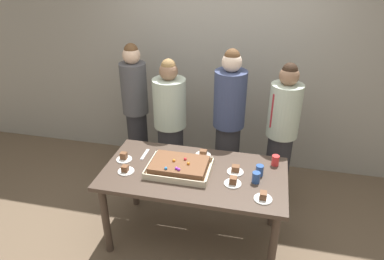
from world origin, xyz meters
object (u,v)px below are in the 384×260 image
Objects in this scene: drink_cup_middle at (260,170)px; party_table at (194,181)px; plated_slice_center_back at (203,154)px; plated_slice_near_right at (124,158)px; drink_cup_nearest at (256,177)px; person_serving_front at (170,125)px; person_green_shirt_behind at (136,109)px; cake_server_utensil at (145,154)px; plated_slice_near_left at (233,182)px; plated_slice_far_right at (126,170)px; plated_slice_far_left at (235,170)px; sheet_cake at (179,167)px; person_far_right_suit at (281,134)px; person_striped_tie_right at (229,124)px; drink_cup_far_end at (275,160)px; plated_slice_center_front at (263,197)px.

party_table is at bearing -171.83° from drink_cup_middle.
drink_cup_middle reaches higher than plated_slice_center_back.
drink_cup_nearest is (1.26, -0.08, 0.03)m from plated_slice_near_right.
person_serving_front is at bearing 132.78° from plated_slice_center_back.
plated_slice_near_right is (-0.71, 0.05, 0.12)m from party_table.
person_green_shirt_behind is at bearing 133.26° from party_table.
drink_cup_middle is at bearing -5.04° from cake_server_utensil.
plated_slice_near_left reaches higher than plated_slice_far_right.
plated_slice_far_left is 1.61m from person_green_shirt_behind.
sheet_cake reaches higher than plated_slice_far_right.
plated_slice_center_back is 0.75× the size of cake_server_utensil.
plated_slice_near_right is 0.77m from plated_slice_center_back.
plated_slice_center_back is at bearing -7.77° from person_far_right_suit.
party_table is 0.32m from plated_slice_center_back.
sheet_cake is 0.34× the size of person_green_shirt_behind.
cake_server_utensil is 0.65m from person_serving_front.
person_striped_tie_right reaches higher than drink_cup_middle.
person_serving_front is at bearing 144.71° from drink_cup_middle.
plated_slice_far_right is at bearing -22.15° from person_green_shirt_behind.
plated_slice_near_left is at bearing -90.04° from plated_slice_far_left.
person_green_shirt_behind is (-1.31, 0.92, 0.07)m from plated_slice_far_left.
drink_cup_far_end is (0.85, 0.30, 0.00)m from sheet_cake.
person_far_right_suit reaches higher than drink_cup_nearest.
drink_cup_middle is 0.50× the size of cake_server_utensil.
plated_slice_near_left is 1.25m from person_serving_front.
drink_cup_nearest is at bearing -30.71° from plated_slice_far_left.
drink_cup_nearest is (0.69, -0.02, 0.00)m from sheet_cake.
person_green_shirt_behind is at bearing 116.20° from cake_server_utensil.
person_serving_front is at bearing 131.77° from plated_slice_near_left.
person_serving_front reaches higher than drink_cup_far_end.
person_serving_front is at bearing 72.57° from plated_slice_near_right.
party_table is 0.20m from sheet_cake.
plated_slice_far_right is at bearing -169.44° from drink_cup_middle.
person_green_shirt_behind reaches higher than plated_slice_near_left.
plated_slice_near_right is (-0.57, 0.07, -0.02)m from sheet_cake.
plated_slice_center_front is 1.00× the size of plated_slice_center_back.
person_serving_front is 0.52m from person_green_shirt_behind.
plated_slice_near_left reaches higher than cake_server_utensil.
party_table is 0.88m from person_striped_tie_right.
person_serving_front is 0.97× the size of person_far_right_suit.
drink_cup_far_end reaches higher than cake_server_utensil.
party_table is 0.64m from plated_slice_far_right.
plated_slice_far_left is at bearing -6.44° from cake_server_utensil.
party_table is at bearing 157.79° from plated_slice_center_front.
plated_slice_near_left is 1.50× the size of drink_cup_middle.
party_table is 11.16× the size of plated_slice_far_left.
drink_cup_middle is 0.06× the size of person_serving_front.
person_striped_tie_right is (-0.43, 1.09, 0.09)m from plated_slice_center_front.
drink_cup_middle is (0.58, 0.08, 0.15)m from party_table.
person_green_shirt_behind is 0.97× the size of person_striped_tie_right.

